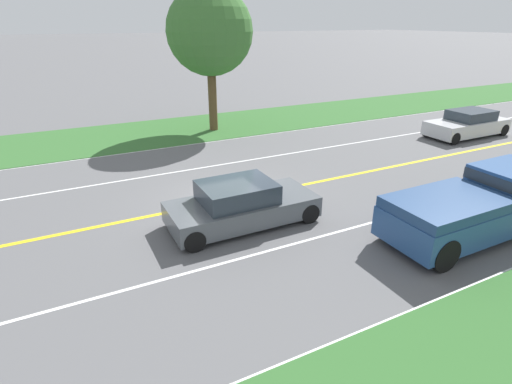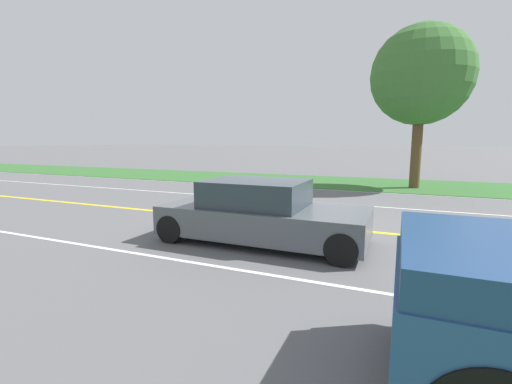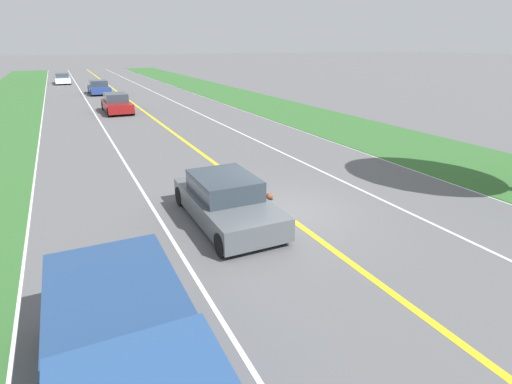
# 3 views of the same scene
# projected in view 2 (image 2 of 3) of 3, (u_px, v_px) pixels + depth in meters

# --- Properties ---
(ground_plane) EXTENTS (400.00, 400.00, 0.00)m
(ground_plane) POSITION_uv_depth(u_px,v_px,m) (294.00, 225.00, 9.05)
(ground_plane) COLOR #5B5B5E
(centre_divider_line) EXTENTS (0.18, 160.00, 0.01)m
(centre_divider_line) POSITION_uv_depth(u_px,v_px,m) (294.00, 224.00, 9.05)
(centre_divider_line) COLOR yellow
(centre_divider_line) RESTS_ON ground
(lane_edge_line_left) EXTENTS (0.14, 160.00, 0.01)m
(lane_edge_line_left) POSITION_uv_depth(u_px,v_px,m) (339.00, 190.00, 15.42)
(lane_edge_line_left) COLOR white
(lane_edge_line_left) RESTS_ON ground
(lane_dash_same_dir) EXTENTS (0.10, 160.00, 0.01)m
(lane_dash_same_dir) POSITION_uv_depth(u_px,v_px,m) (235.00, 269.00, 5.86)
(lane_dash_same_dir) COLOR white
(lane_dash_same_dir) RESTS_ON ground
(lane_dash_oncoming) EXTENTS (0.10, 160.00, 0.01)m
(lane_dash_oncoming) POSITION_uv_depth(u_px,v_px,m) (322.00, 203.00, 12.23)
(lane_dash_oncoming) COLOR white
(lane_dash_oncoming) RESTS_ON ground
(grass_verge_left) EXTENTS (6.00, 160.00, 0.03)m
(grass_verge_left) POSITION_uv_depth(u_px,v_px,m) (349.00, 183.00, 18.15)
(grass_verge_left) COLOR #33662D
(grass_verge_left) RESTS_ON ground
(ego_car) EXTENTS (1.93, 4.42, 1.35)m
(ego_car) POSITION_uv_depth(u_px,v_px,m) (261.00, 213.00, 7.45)
(ego_car) COLOR #51565B
(ego_car) RESTS_ON ground
(dog) EXTENTS (0.24, 1.08, 0.81)m
(dog) POSITION_uv_depth(u_px,v_px,m) (283.00, 209.00, 8.54)
(dog) COLOR brown
(dog) RESTS_ON ground
(roadside_tree_left_near) EXTENTS (4.44, 4.44, 7.37)m
(roadside_tree_left_near) POSITION_uv_depth(u_px,v_px,m) (421.00, 76.00, 15.40)
(roadside_tree_left_near) COLOR brown
(roadside_tree_left_near) RESTS_ON ground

